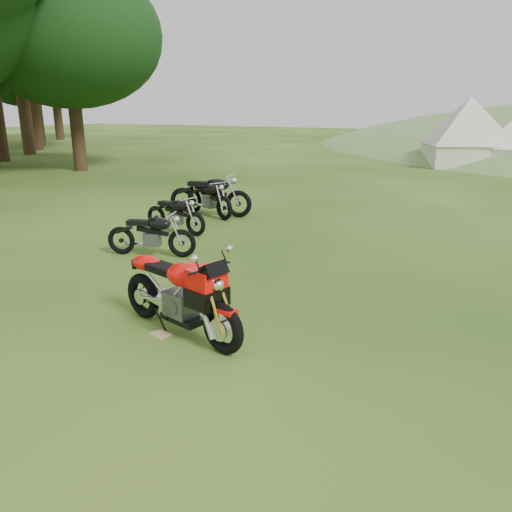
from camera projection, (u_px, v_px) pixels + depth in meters
The scene contains 9 objects.
ground at pixel (239, 319), 6.64m from camera, with size 120.00×120.00×0.00m, color #1B3D0D.
treeline at pixel (56, 157), 28.11m from camera, with size 28.00×32.00×14.00m, color black, non-canonical shape.
sport_motorcycle at pixel (179, 288), 6.06m from camera, with size 2.02×0.51×1.21m, color red, non-canonical shape.
plywood_board at pixel (160, 334), 6.19m from camera, with size 0.23×0.18×0.02m, color tan.
vintage_moto_a at pixel (151, 233), 9.35m from camera, with size 1.68×0.39×0.88m, color black, non-canonical shape.
vintage_moto_b at pixel (175, 213), 11.12m from camera, with size 1.67×0.39×0.88m, color black, non-canonical shape.
vintage_moto_c at pixel (209, 197), 12.81m from camera, with size 1.86×0.43×0.98m, color black, non-canonical shape.
vintage_moto_d at pixel (210, 194), 12.80m from camera, with size 2.16×0.50×1.14m, color black, non-canonical shape.
tent_left at pixel (467, 134), 23.39m from camera, with size 3.40×3.40×2.94m, color beige, non-canonical shape.
Camera 1 is at (2.96, -5.36, 2.72)m, focal length 35.00 mm.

